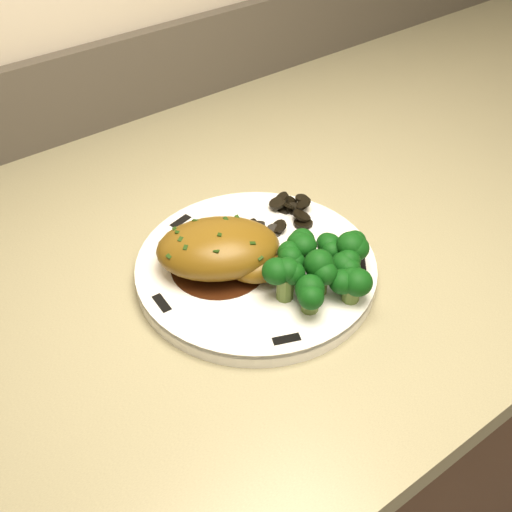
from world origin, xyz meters
TOP-DOWN VIEW (x-y plane):
  - counter at (0.17, 1.67)m, footprint 1.98×0.66m
  - plate at (-0.07, 1.61)m, footprint 0.32×0.32m
  - rim_accent_0 at (0.02, 1.67)m, footprint 0.02×0.03m
  - rim_accent_1 at (-0.10, 1.72)m, footprint 0.03×0.02m
  - rim_accent_2 at (-0.18, 1.62)m, footprint 0.01×0.03m
  - rim_accent_3 at (-0.11, 1.51)m, footprint 0.03×0.02m
  - rim_accent_4 at (0.01, 1.54)m, footprint 0.02×0.03m
  - gravy_pool at (-0.10, 1.63)m, footprint 0.10×0.10m
  - chicken_breast at (-0.10, 1.62)m, footprint 0.15×0.14m
  - mushroom_pile at (-0.01, 1.65)m, footprint 0.08×0.06m
  - broccoli_florets at (-0.04, 1.55)m, footprint 0.11×0.09m

SIDE VIEW (x-z plane):
  - counter at x=0.17m, z-range -0.06..0.92m
  - plate at x=-0.07m, z-range 0.86..0.87m
  - rim_accent_0 at x=0.02m, z-range 0.87..0.87m
  - rim_accent_1 at x=-0.10m, z-range 0.87..0.87m
  - rim_accent_2 at x=-0.18m, z-range 0.87..0.87m
  - rim_accent_3 at x=-0.11m, z-range 0.87..0.87m
  - rim_accent_4 at x=0.01m, z-range 0.87..0.87m
  - gravy_pool at x=-0.10m, z-range 0.87..0.87m
  - mushroom_pile at x=-0.01m, z-range 0.87..0.89m
  - broccoli_florets at x=-0.04m, z-range 0.88..0.92m
  - chicken_breast at x=-0.10m, z-range 0.87..0.92m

